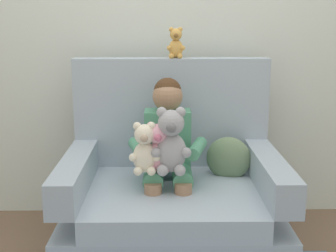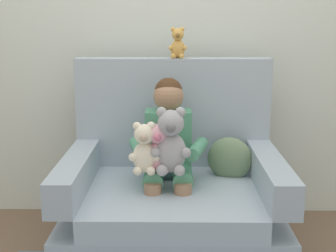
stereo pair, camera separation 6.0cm
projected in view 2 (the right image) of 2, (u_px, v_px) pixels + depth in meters
The scene contains 8 objects.
back_wall at pixel (173, 22), 3.02m from camera, with size 6.00×0.10×2.60m, color silver.
armchair at pixel (173, 198), 2.63m from camera, with size 1.19×0.95×1.09m.
seated_child at pixel (168, 145), 2.58m from camera, with size 0.45×0.39×0.82m.
plush_grey at pixel (171, 143), 2.40m from camera, with size 0.21×0.17×0.35m.
plush_pink at pixel (158, 149), 2.42m from camera, with size 0.16×0.13×0.27m.
plush_cream at pixel (144, 149), 2.40m from camera, with size 0.16×0.13×0.27m.
plush_honey_on_backrest at pixel (178, 44), 2.77m from camera, with size 0.11×0.09×0.19m.
throw_pillow at pixel (230, 159), 2.70m from camera, with size 0.26×0.12×0.26m, color slate.
Camera 2 is at (0.01, -2.41, 1.32)m, focal length 49.39 mm.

